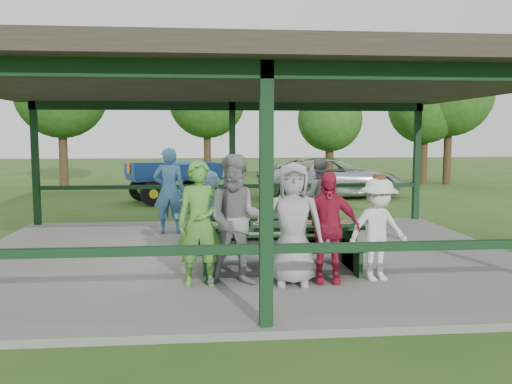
{
  "coord_description": "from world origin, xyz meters",
  "views": [
    {
      "loc": [
        -0.68,
        -9.81,
        2.29
      ],
      "look_at": [
        0.21,
        -0.3,
        1.28
      ],
      "focal_mm": 38.0,
      "sensor_mm": 36.0,
      "label": 1
    }
  ],
  "objects": [
    {
      "name": "tree_right",
      "position": [
        9.51,
        14.7,
        3.57
      ],
      "size": [
        3.38,
        3.38,
        5.28
      ],
      "color": "#352515",
      "rests_on": "ground"
    },
    {
      "name": "picnic_table_far",
      "position": [
        0.32,
        0.8,
        0.58
      ],
      "size": [
        2.68,
        1.39,
        0.75
      ],
      "color": "black",
      "rests_on": "concrete_slab"
    },
    {
      "name": "spectator_blue",
      "position": [
        -1.49,
        2.28,
        1.06
      ],
      "size": [
        0.71,
        0.47,
        1.92
      ],
      "primitive_type": "imported",
      "rotation": [
        0.0,
        0.0,
        3.16
      ],
      "color": "teal",
      "rests_on": "concrete_slab"
    },
    {
      "name": "spectator_grey",
      "position": [
        1.78,
        1.74,
        0.95
      ],
      "size": [
        0.88,
        0.71,
        1.69
      ],
      "primitive_type": "imported",
      "rotation": [
        0.0,
        0.0,
        3.05
      ],
      "color": "gray",
      "rests_on": "concrete_slab"
    },
    {
      "name": "farm_trailer",
      "position": [
        -1.76,
        8.88,
        0.71
      ],
      "size": [
        4.08,
        2.63,
        1.43
      ],
      "rotation": [
        0.0,
        0.0,
        0.36
      ],
      "color": "#1A3F93",
      "rests_on": "ground"
    },
    {
      "name": "pavilion_structure",
      "position": [
        0.0,
        0.0,
        3.17
      ],
      "size": [
        10.6,
        8.6,
        3.24
      ],
      "color": "black",
      "rests_on": "concrete_slab"
    },
    {
      "name": "tree_mid",
      "position": [
        4.74,
        13.51,
        2.96
      ],
      "size": [
        2.8,
        2.8,
        4.38
      ],
      "color": "#352515",
      "rests_on": "ground"
    },
    {
      "name": "ground",
      "position": [
        0.0,
        0.0,
        0.0
      ],
      "size": [
        90.0,
        90.0,
        0.0
      ],
      "primitive_type": "plane",
      "color": "#285319",
      "rests_on": "ground"
    },
    {
      "name": "contestant_red",
      "position": [
        1.11,
        -2.03,
        0.93
      ],
      "size": [
        1.01,
        0.53,
        1.65
      ],
      "primitive_type": "imported",
      "rotation": [
        0.0,
        0.0,
        -0.13
      ],
      "color": "#A91B36",
      "rests_on": "concrete_slab"
    },
    {
      "name": "contestant_grey_mid",
      "position": [
        0.59,
        -2.11,
        1.0
      ],
      "size": [
        0.94,
        0.68,
        1.8
      ],
      "primitive_type": "imported",
      "rotation": [
        0.0,
        0.0,
        -0.12
      ],
      "color": "gray",
      "rests_on": "concrete_slab"
    },
    {
      "name": "contestant_white_fedora",
      "position": [
        1.9,
        -1.98,
        0.88
      ],
      "size": [
        1.11,
        0.8,
        1.61
      ],
      "rotation": [
        0.0,
        0.0,
        0.24
      ],
      "color": "silver",
      "rests_on": "concrete_slab"
    },
    {
      "name": "contestant_green",
      "position": [
        -0.77,
        -2.0,
        1.01
      ],
      "size": [
        0.68,
        0.45,
        1.83
      ],
      "primitive_type": "imported",
      "rotation": [
        0.0,
        0.0,
        -0.02
      ],
      "color": "#498F31",
      "rests_on": "concrete_slab"
    },
    {
      "name": "spectator_lblue",
      "position": [
        -0.59,
        1.68,
        0.82
      ],
      "size": [
        1.39,
        0.6,
        1.45
      ],
      "primitive_type": "imported",
      "rotation": [
        0.0,
        0.0,
        3.27
      ],
      "color": "#91C3E1",
      "rests_on": "concrete_slab"
    },
    {
      "name": "tree_far_right",
      "position": [
        10.57,
        14.5,
        4.18
      ],
      "size": [
        3.95,
        3.95,
        6.17
      ],
      "color": "#352515",
      "rests_on": "ground"
    },
    {
      "name": "tree_far_left",
      "position": [
        -6.67,
        13.84,
        4.06
      ],
      "size": [
        3.83,
        3.83,
        5.99
      ],
      "color": "#352515",
      "rests_on": "ground"
    },
    {
      "name": "tree_left",
      "position": [
        -0.56,
        17.55,
        4.01
      ],
      "size": [
        3.79,
        3.79,
        5.92
      ],
      "color": "#352515",
      "rests_on": "ground"
    },
    {
      "name": "picnic_table_near",
      "position": [
        0.49,
        -1.2,
        0.58
      ],
      "size": [
        2.74,
        1.39,
        0.75
      ],
      "color": "black",
      "rests_on": "concrete_slab"
    },
    {
      "name": "concrete_slab",
      "position": [
        0.0,
        0.0,
        0.05
      ],
      "size": [
        10.0,
        8.0,
        0.1
      ],
      "primitive_type": "cube",
      "color": "slate",
      "rests_on": "ground"
    },
    {
      "name": "table_setting",
      "position": [
        0.45,
        -1.18,
        0.88
      ],
      "size": [
        2.47,
        0.45,
        0.1
      ],
      "color": "white",
      "rests_on": "picnic_table_near"
    },
    {
      "name": "contestant_grey_left",
      "position": [
        -0.22,
        -2.07,
        1.06
      ],
      "size": [
        0.94,
        0.73,
        1.92
      ],
      "primitive_type": "imported",
      "rotation": [
        0.0,
        0.0,
        -0.01
      ],
      "color": "gray",
      "rests_on": "concrete_slab"
    },
    {
      "name": "pickup_truck",
      "position": [
        3.89,
        9.59,
        0.73
      ],
      "size": [
        5.54,
        3.08,
        1.47
      ],
      "primitive_type": "imported",
      "rotation": [
        0.0,
        0.0,
        1.7
      ],
      "color": "silver",
      "rests_on": "ground"
    }
  ]
}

